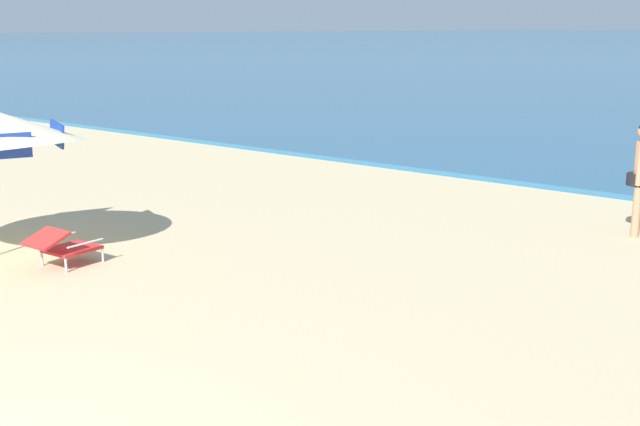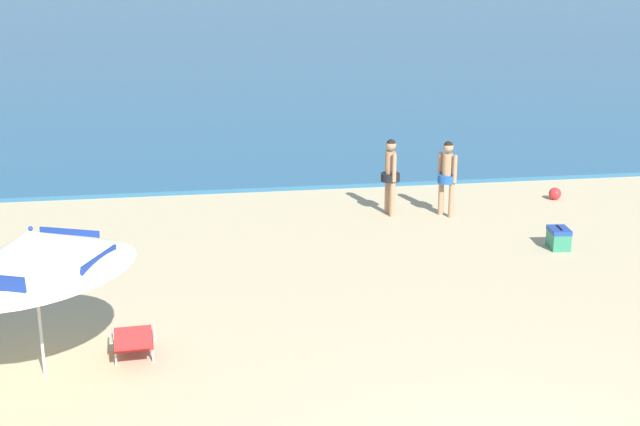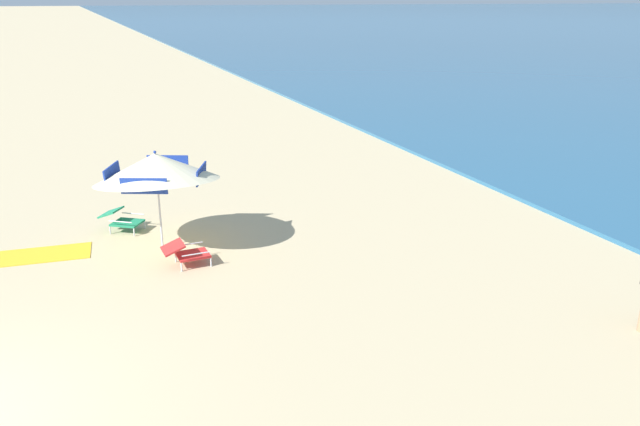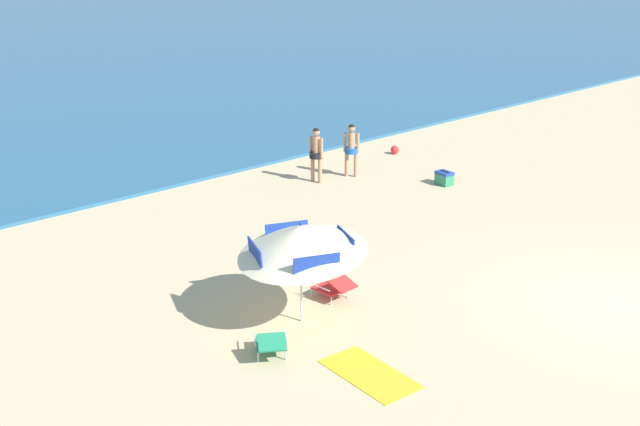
{
  "view_description": "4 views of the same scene",
  "coord_description": "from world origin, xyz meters",
  "px_view_note": "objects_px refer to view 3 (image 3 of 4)",
  "views": [
    {
      "loc": [
        4.7,
        -1.35,
        2.97
      ],
      "look_at": [
        -1.66,
        6.37,
        0.65
      ],
      "focal_mm": 44.9,
      "sensor_mm": 36.0,
      "label": 1
    },
    {
      "loc": [
        -3.25,
        -6.76,
        5.18
      ],
      "look_at": [
        -1.02,
        6.96,
        1.12
      ],
      "focal_mm": 47.89,
      "sensor_mm": 36.0,
      "label": 2
    },
    {
      "loc": [
        7.48,
        2.4,
        4.92
      ],
      "look_at": [
        -2.67,
        6.35,
        1.23
      ],
      "focal_mm": 35.9,
      "sensor_mm": 36.0,
      "label": 3
    },
    {
      "loc": [
        -14.57,
        -7.13,
        7.37
      ],
      "look_at": [
        -2.68,
        6.07,
        1.05
      ],
      "focal_mm": 46.3,
      "sensor_mm": 36.0,
      "label": 4
    }
  ],
  "objects_px": {
    "lounge_chair_under_umbrella": "(186,252)",
    "beach_umbrella_striped_main": "(156,167)",
    "beach_towel": "(44,255)",
    "lounge_chair_beside_umbrella": "(122,219)"
  },
  "relations": [
    {
      "from": "lounge_chair_beside_umbrella",
      "to": "beach_umbrella_striped_main",
      "type": "bearing_deg",
      "value": 27.72
    },
    {
      "from": "beach_towel",
      "to": "beach_umbrella_striped_main",
      "type": "bearing_deg",
      "value": 79.28
    },
    {
      "from": "lounge_chair_under_umbrella",
      "to": "beach_umbrella_striped_main",
      "type": "bearing_deg",
      "value": -165.49
    },
    {
      "from": "lounge_chair_under_umbrella",
      "to": "beach_towel",
      "type": "bearing_deg",
      "value": -121.3
    },
    {
      "from": "beach_umbrella_striped_main",
      "to": "beach_towel",
      "type": "relative_size",
      "value": 1.42
    },
    {
      "from": "lounge_chair_under_umbrella",
      "to": "beach_towel",
      "type": "height_order",
      "value": "lounge_chair_under_umbrella"
    },
    {
      "from": "lounge_chair_under_umbrella",
      "to": "beach_towel",
      "type": "relative_size",
      "value": 0.5
    },
    {
      "from": "lounge_chair_under_umbrella",
      "to": "lounge_chair_beside_umbrella",
      "type": "bearing_deg",
      "value": -158.13
    },
    {
      "from": "beach_umbrella_striped_main",
      "to": "lounge_chair_under_umbrella",
      "type": "relative_size",
      "value": 2.82
    },
    {
      "from": "beach_umbrella_striped_main",
      "to": "lounge_chair_under_umbrella",
      "type": "bearing_deg",
      "value": 14.51
    }
  ]
}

